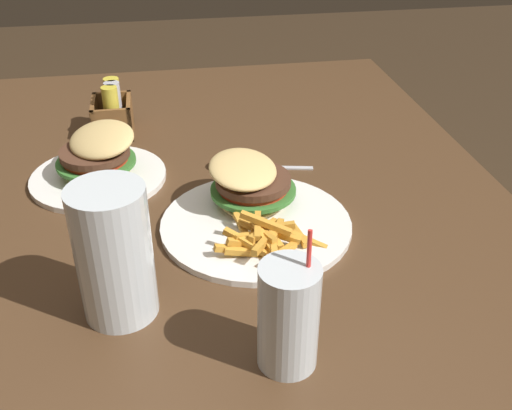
{
  "coord_description": "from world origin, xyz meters",
  "views": [
    {
      "loc": [
        -0.72,
        0.01,
        1.22
      ],
      "look_at": [
        0.03,
        -0.12,
        0.74
      ],
      "focal_mm": 42.0,
      "sensor_mm": 36.0,
      "label": 1
    }
  ],
  "objects_px": {
    "beer_glass": "(115,258)",
    "condiment_caddy": "(113,113)",
    "spoon": "(230,164)",
    "meal_plate_far": "(98,162)",
    "juice_glass": "(288,319)",
    "meal_plate_near": "(253,203)"
  },
  "relations": [
    {
      "from": "beer_glass",
      "to": "condiment_caddy",
      "type": "height_order",
      "value": "beer_glass"
    },
    {
      "from": "spoon",
      "to": "meal_plate_far",
      "type": "xyz_separation_m",
      "value": [
        -0.0,
        0.23,
        0.03
      ]
    },
    {
      "from": "juice_glass",
      "to": "condiment_caddy",
      "type": "distance_m",
      "value": 0.7
    },
    {
      "from": "meal_plate_near",
      "to": "meal_plate_far",
      "type": "xyz_separation_m",
      "value": [
        0.17,
        0.24,
        0.01
      ]
    },
    {
      "from": "beer_glass",
      "to": "condiment_caddy",
      "type": "relative_size",
      "value": 1.68
    },
    {
      "from": "spoon",
      "to": "condiment_caddy",
      "type": "distance_m",
      "value": 0.28
    },
    {
      "from": "beer_glass",
      "to": "spoon",
      "type": "xyz_separation_m",
      "value": [
        0.36,
        -0.18,
        -0.07
      ]
    },
    {
      "from": "beer_glass",
      "to": "juice_glass",
      "type": "xyz_separation_m",
      "value": [
        -0.12,
        -0.19,
        -0.02
      ]
    },
    {
      "from": "meal_plate_near",
      "to": "meal_plate_far",
      "type": "distance_m",
      "value": 0.3
    },
    {
      "from": "meal_plate_near",
      "to": "beer_glass",
      "type": "height_order",
      "value": "beer_glass"
    },
    {
      "from": "meal_plate_near",
      "to": "condiment_caddy",
      "type": "relative_size",
      "value": 2.82
    },
    {
      "from": "beer_glass",
      "to": "meal_plate_far",
      "type": "distance_m",
      "value": 0.36
    },
    {
      "from": "juice_glass",
      "to": "meal_plate_near",
      "type": "bearing_deg",
      "value": -2.02
    },
    {
      "from": "beer_glass",
      "to": "meal_plate_far",
      "type": "relative_size",
      "value": 0.76
    },
    {
      "from": "meal_plate_near",
      "to": "juice_glass",
      "type": "xyz_separation_m",
      "value": [
        -0.3,
        0.01,
        0.04
      ]
    },
    {
      "from": "spoon",
      "to": "condiment_caddy",
      "type": "xyz_separation_m",
      "value": [
        0.19,
        0.21,
        0.03
      ]
    },
    {
      "from": "juice_glass",
      "to": "meal_plate_far",
      "type": "relative_size",
      "value": 0.75
    },
    {
      "from": "beer_glass",
      "to": "juice_glass",
      "type": "relative_size",
      "value": 1.02
    },
    {
      "from": "juice_glass",
      "to": "spoon",
      "type": "height_order",
      "value": "juice_glass"
    },
    {
      "from": "meal_plate_near",
      "to": "beer_glass",
      "type": "xyz_separation_m",
      "value": [
        -0.18,
        0.2,
        0.05
      ]
    },
    {
      "from": "meal_plate_near",
      "to": "beer_glass",
      "type": "distance_m",
      "value": 0.28
    },
    {
      "from": "beer_glass",
      "to": "juice_glass",
      "type": "distance_m",
      "value": 0.22
    }
  ]
}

